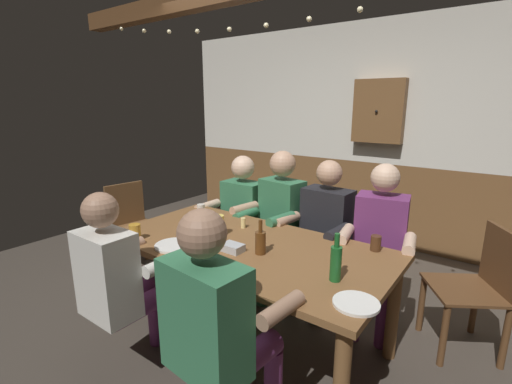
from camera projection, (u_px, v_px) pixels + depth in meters
ground_plane at (262, 325)px, 2.80m from camera, size 6.50×6.50×0.00m
back_wall_upper at (378, 93)px, 4.14m from camera, size 5.42×0.12×1.59m
back_wall_wainscot at (369, 201)px, 4.45m from camera, size 5.42×0.12×0.98m
dining_table at (246, 256)px, 2.49m from camera, size 1.95×1.00×0.74m
person_0 at (239, 211)px, 3.43m from camera, size 0.53×0.51×1.19m
person_1 at (276, 216)px, 3.18m from camera, size 0.55×0.57×1.27m
person_2 at (323, 229)px, 2.93m from camera, size 0.55×0.53×1.23m
person_3 at (379, 240)px, 2.66m from camera, size 0.55×0.59×1.25m
person_4 at (121, 279)px, 2.15m from camera, size 0.49×0.54×1.20m
person_5 at (217, 321)px, 1.68m from camera, size 0.57×0.54×1.25m
chair_empty_near_right at (478, 286)px, 2.42m from camera, size 0.61×0.61×0.88m
chair_empty_far_end at (132, 224)px, 3.65m from camera, size 0.50×0.50×0.88m
table_candle at (243, 223)px, 2.76m from camera, size 0.04×0.04×0.08m
condiment_caddy at (233, 248)px, 2.33m from camera, size 0.14×0.10×0.05m
plate_0 at (356, 303)px, 1.72m from camera, size 0.22×0.22×0.01m
plate_1 at (174, 245)px, 2.42m from camera, size 0.26×0.26×0.01m
bottle_0 at (260, 242)px, 2.28m from camera, size 0.07×0.07×0.23m
bottle_1 at (336, 262)px, 1.93m from camera, size 0.06×0.06×0.27m
bottle_2 at (197, 252)px, 2.12m from camera, size 0.06×0.06×0.22m
pint_glass_0 at (376, 243)px, 2.34m from camera, size 0.07×0.07×0.10m
pint_glass_1 at (201, 211)px, 3.00m from camera, size 0.06×0.06×0.11m
pint_glass_2 at (135, 232)px, 2.52m from camera, size 0.08×0.08×0.11m
pint_glass_3 at (201, 226)px, 2.65m from camera, size 0.06×0.06×0.11m
pint_glass_4 at (218, 225)px, 2.60m from camera, size 0.08×0.08×0.15m
wall_dart_cabinet at (379, 111)px, 4.05m from camera, size 0.56×0.15×0.70m
string_lights at (287, 12)px, 2.46m from camera, size 3.83×0.04×0.20m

